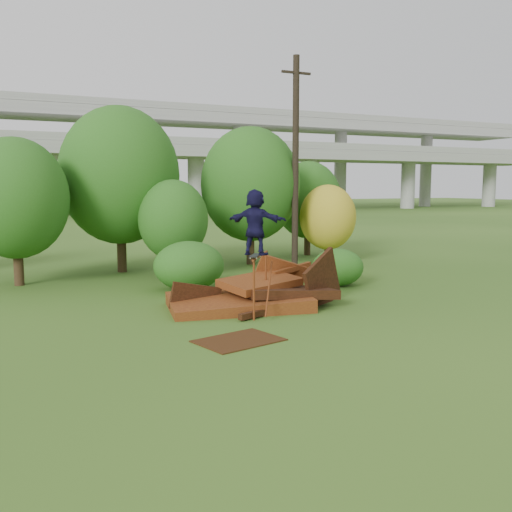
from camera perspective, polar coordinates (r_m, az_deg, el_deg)
name	(u,v)px	position (r m, az deg, el deg)	size (l,w,h in m)	color
ground	(315,322)	(15.44, 5.93, -6.57)	(240.00, 240.00, 0.00)	#2D5116
scrap_pile	(256,296)	(17.15, -0.03, -4.04)	(5.83, 3.24, 2.15)	#4D1C0D
grind_rail	(260,272)	(16.24, 0.42, -1.60)	(1.37, 1.85, 1.68)	maroon
skateboard	(255,255)	(15.45, -0.05, 0.06)	(0.64, 0.76, 0.08)	black
skater	(255,222)	(15.37, -0.06, 3.41)	(1.65, 0.52, 1.77)	#120F33
flat_plate	(239,340)	(13.52, -1.74, -8.44)	(1.90, 1.36, 0.03)	#391E0C
tree_0	(15,198)	(22.32, -22.95, 5.33)	(3.81, 3.81, 5.37)	black
tree_1	(120,176)	(24.55, -13.49, 7.83)	(4.96, 4.96, 6.90)	black
tree_2	(173,220)	(22.67, -8.27, 3.58)	(2.75, 2.75, 3.88)	black
tree_3	(250,184)	(26.27, -0.57, 7.17)	(4.55, 4.55, 6.31)	black
tree_4	(328,217)	(27.15, 7.19, 3.86)	(2.67, 2.67, 3.68)	black
tree_5	(308,200)	(29.91, 5.20, 5.60)	(3.49, 3.49, 4.90)	black
shrub_left	(189,266)	(19.97, -6.72, -0.96)	(2.48, 2.29, 1.72)	#255215
shrub_right	(338,267)	(20.89, 8.16, -1.13)	(1.92, 1.76, 1.36)	#255215
utility_pole	(295,162)	(25.23, 3.97, 9.37)	(1.40, 0.28, 9.17)	black
freeway_overpass	(50,131)	(76.40, -19.94, 11.65)	(160.00, 15.00, 13.70)	gray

